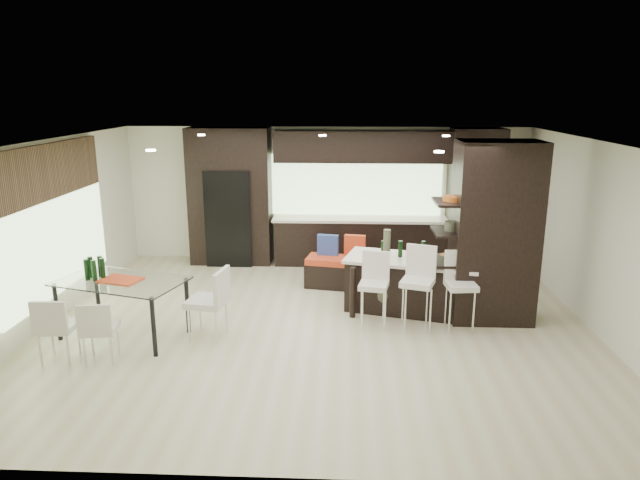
{
  "coord_description": "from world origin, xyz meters",
  "views": [
    {
      "loc": [
        0.39,
        -7.91,
        3.39
      ],
      "look_at": [
        0.0,
        0.6,
        1.15
      ],
      "focal_mm": 32.0,
      "sensor_mm": 36.0,
      "label": 1
    }
  ],
  "objects_px": {
    "kitchen_island": "(411,285)",
    "chair_end": "(207,306)",
    "stool_left": "(373,299)",
    "dining_table": "(123,308)",
    "bench": "(346,272)",
    "floor_vase": "(386,271)",
    "chair_far": "(58,331)",
    "stool_mid": "(417,297)",
    "stool_right": "(460,299)",
    "chair_near": "(100,333)"
  },
  "relations": [
    {
      "from": "kitchen_island",
      "to": "chair_end",
      "type": "bearing_deg",
      "value": -143.46
    },
    {
      "from": "stool_left",
      "to": "dining_table",
      "type": "height_order",
      "value": "stool_left"
    },
    {
      "from": "bench",
      "to": "floor_vase",
      "type": "height_order",
      "value": "floor_vase"
    },
    {
      "from": "stool_left",
      "to": "chair_far",
      "type": "distance_m",
      "value": 4.26
    },
    {
      "from": "stool_mid",
      "to": "bench",
      "type": "bearing_deg",
      "value": 138.76
    },
    {
      "from": "stool_right",
      "to": "chair_end",
      "type": "relative_size",
      "value": 1.0
    },
    {
      "from": "bench",
      "to": "chair_far",
      "type": "xyz_separation_m",
      "value": [
        -3.67,
        -3.03,
        0.14
      ]
    },
    {
      "from": "kitchen_island",
      "to": "stool_left",
      "type": "distance_m",
      "value": 0.97
    },
    {
      "from": "stool_mid",
      "to": "floor_vase",
      "type": "distance_m",
      "value": 0.81
    },
    {
      "from": "floor_vase",
      "to": "dining_table",
      "type": "height_order",
      "value": "floor_vase"
    },
    {
      "from": "stool_mid",
      "to": "bench",
      "type": "relative_size",
      "value": 0.72
    },
    {
      "from": "stool_mid",
      "to": "chair_far",
      "type": "distance_m",
      "value": 4.86
    },
    {
      "from": "chair_near",
      "to": "floor_vase",
      "type": "bearing_deg",
      "value": 19.0
    },
    {
      "from": "stool_right",
      "to": "dining_table",
      "type": "bearing_deg",
      "value": 179.78
    },
    {
      "from": "kitchen_island",
      "to": "bench",
      "type": "relative_size",
      "value": 1.46
    },
    {
      "from": "stool_right",
      "to": "floor_vase",
      "type": "relative_size",
      "value": 0.7
    },
    {
      "from": "bench",
      "to": "chair_far",
      "type": "relative_size",
      "value": 1.7
    },
    {
      "from": "stool_mid",
      "to": "dining_table",
      "type": "distance_m",
      "value": 4.18
    },
    {
      "from": "chair_end",
      "to": "kitchen_island",
      "type": "bearing_deg",
      "value": -58.92
    },
    {
      "from": "stool_mid",
      "to": "floor_vase",
      "type": "relative_size",
      "value": 0.75
    },
    {
      "from": "floor_vase",
      "to": "dining_table",
      "type": "relative_size",
      "value": 0.77
    },
    {
      "from": "floor_vase",
      "to": "chair_far",
      "type": "bearing_deg",
      "value": -156.14
    },
    {
      "from": "stool_mid",
      "to": "chair_near",
      "type": "distance_m",
      "value": 4.33
    },
    {
      "from": "stool_mid",
      "to": "dining_table",
      "type": "relative_size",
      "value": 0.57
    },
    {
      "from": "kitchen_island",
      "to": "stool_mid",
      "type": "relative_size",
      "value": 2.05
    },
    {
      "from": "dining_table",
      "to": "chair_far",
      "type": "xyz_separation_m",
      "value": [
        -0.54,
        -0.79,
        -0.01
      ]
    },
    {
      "from": "floor_vase",
      "to": "bench",
      "type": "bearing_deg",
      "value": 119.05
    },
    {
      "from": "floor_vase",
      "to": "stool_right",
      "type": "bearing_deg",
      "value": -33.14
    },
    {
      "from": "kitchen_island",
      "to": "stool_mid",
      "type": "distance_m",
      "value": 0.76
    },
    {
      "from": "kitchen_island",
      "to": "stool_left",
      "type": "relative_size",
      "value": 2.23
    },
    {
      "from": "stool_right",
      "to": "chair_far",
      "type": "xyz_separation_m",
      "value": [
        -5.32,
        -1.23,
        -0.06
      ]
    },
    {
      "from": "floor_vase",
      "to": "chair_end",
      "type": "distance_m",
      "value": 2.8
    },
    {
      "from": "stool_mid",
      "to": "chair_end",
      "type": "height_order",
      "value": "stool_mid"
    },
    {
      "from": "stool_left",
      "to": "dining_table",
      "type": "bearing_deg",
      "value": -161.97
    },
    {
      "from": "stool_right",
      "to": "chair_end",
      "type": "bearing_deg",
      "value": -178.47
    },
    {
      "from": "floor_vase",
      "to": "stool_left",
      "type": "bearing_deg",
      "value": -108.41
    },
    {
      "from": "chair_near",
      "to": "chair_far",
      "type": "bearing_deg",
      "value": 173.4
    },
    {
      "from": "chair_near",
      "to": "dining_table",
      "type": "bearing_deg",
      "value": 82.28
    },
    {
      "from": "stool_right",
      "to": "floor_vase",
      "type": "distance_m",
      "value": 1.24
    },
    {
      "from": "chair_far",
      "to": "chair_end",
      "type": "relative_size",
      "value": 0.87
    },
    {
      "from": "stool_mid",
      "to": "chair_near",
      "type": "relative_size",
      "value": 1.28
    },
    {
      "from": "kitchen_island",
      "to": "floor_vase",
      "type": "xyz_separation_m",
      "value": [
        -0.4,
        -0.07,
        0.24
      ]
    },
    {
      "from": "stool_left",
      "to": "floor_vase",
      "type": "relative_size",
      "value": 0.68
    },
    {
      "from": "bench",
      "to": "floor_vase",
      "type": "relative_size",
      "value": 1.04
    },
    {
      "from": "stool_right",
      "to": "chair_near",
      "type": "relative_size",
      "value": 1.2
    },
    {
      "from": "chair_near",
      "to": "stool_mid",
      "type": "bearing_deg",
      "value": 8.46
    },
    {
      "from": "stool_right",
      "to": "dining_table",
      "type": "relative_size",
      "value": 0.54
    },
    {
      "from": "stool_mid",
      "to": "stool_left",
      "type": "bearing_deg",
      "value": -162.54
    },
    {
      "from": "stool_left",
      "to": "kitchen_island",
      "type": "bearing_deg",
      "value": 60.6
    },
    {
      "from": "kitchen_island",
      "to": "bench",
      "type": "height_order",
      "value": "kitchen_island"
    }
  ]
}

